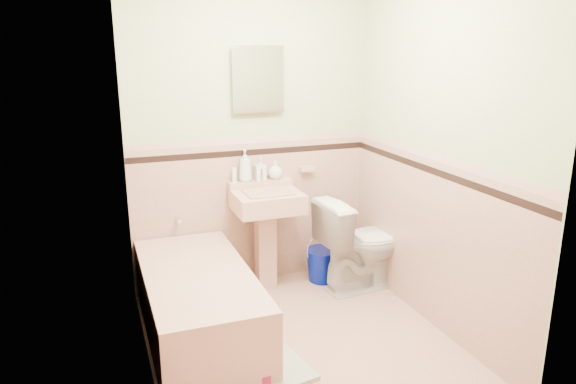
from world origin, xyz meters
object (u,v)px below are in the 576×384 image
object	(u,v)px
soap_bottle_left	(245,166)
soap_bottle_right	(275,170)
soap_bottle_mid	(260,169)
bucket	(322,265)
sink	(268,242)
shoe	(259,379)
medicine_cabinet	(258,80)
bathtub	(199,306)
toilet	(364,243)

from	to	relation	value
soap_bottle_left	soap_bottle_right	distance (m)	0.26
soap_bottle_mid	soap_bottle_right	xyz separation A→B (m)	(0.13, 0.00, -0.02)
soap_bottle_left	bucket	distance (m)	1.09
sink	shoe	distance (m)	1.38
bucket	shoe	size ratio (longest dim) A/B	2.05
soap_bottle_right	medicine_cabinet	bearing A→B (deg)	167.03
soap_bottle_left	soap_bottle_mid	xyz separation A→B (m)	(0.13, 0.00, -0.04)
bucket	soap_bottle_left	bearing A→B (deg)	163.64
bathtub	bucket	size ratio (longest dim) A/B	5.32
bathtub	soap_bottle_left	xyz separation A→B (m)	(0.55, 0.71, 0.80)
shoe	soap_bottle_left	bearing A→B (deg)	94.47
sink	soap_bottle_mid	world-z (taller)	soap_bottle_mid
medicine_cabinet	soap_bottle_right	world-z (taller)	medicine_cabinet
medicine_cabinet	bucket	world-z (taller)	medicine_cabinet
bucket	soap_bottle_mid	bearing A→B (deg)	159.72
sink	bucket	distance (m)	0.56
soap_bottle_mid	sink	bearing A→B (deg)	-90.22
toilet	bucket	bearing A→B (deg)	42.89
soap_bottle_right	toilet	xyz separation A→B (m)	(0.62, -0.42, -0.58)
medicine_cabinet	soap_bottle_mid	distance (m)	0.71
medicine_cabinet	soap_bottle_right	distance (m)	0.74
shoe	bucket	bearing A→B (deg)	70.35
toilet	shoe	world-z (taller)	toilet
toilet	bucket	size ratio (longest dim) A/B	2.78
soap_bottle_right	shoe	distance (m)	1.79
bathtub	soap_bottle_mid	bearing A→B (deg)	46.21
toilet	soap_bottle_right	bearing A→B (deg)	50.86
toilet	shoe	size ratio (longest dim) A/B	5.69
toilet	soap_bottle_mid	bearing A→B (deg)	55.65
sink	bucket	world-z (taller)	sink
bathtub	bucket	distance (m)	1.29
shoe	sink	bearing A→B (deg)	87.36
soap_bottle_mid	bucket	world-z (taller)	soap_bottle_mid
sink	soap_bottle_left	size ratio (longest dim) A/B	3.19
bucket	sink	bearing A→B (deg)	179.90
soap_bottle_mid	soap_bottle_right	distance (m)	0.13
soap_bottle_mid	toilet	world-z (taller)	soap_bottle_mid
bathtub	bucket	xyz separation A→B (m)	(1.17, 0.53, -0.08)
soap_bottle_right	bathtub	bearing A→B (deg)	-138.77
sink	medicine_cabinet	bearing A→B (deg)	90.00
soap_bottle_mid	bucket	distance (m)	0.99
soap_bottle_left	soap_bottle_mid	size ratio (longest dim) A/B	1.41
toilet	bathtub	bearing A→B (deg)	96.14
sink	bucket	bearing A→B (deg)	-0.10
medicine_cabinet	soap_bottle_right	size ratio (longest dim) A/B	3.10
medicine_cabinet	shoe	size ratio (longest dim) A/B	3.40
sink	soap_bottle_right	xyz separation A→B (m)	(0.13, 0.18, 0.55)
bathtub	soap_bottle_left	world-z (taller)	soap_bottle_left
soap_bottle_right	shoe	bearing A→B (deg)	-112.74
soap_bottle_right	shoe	size ratio (longest dim) A/B	1.10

